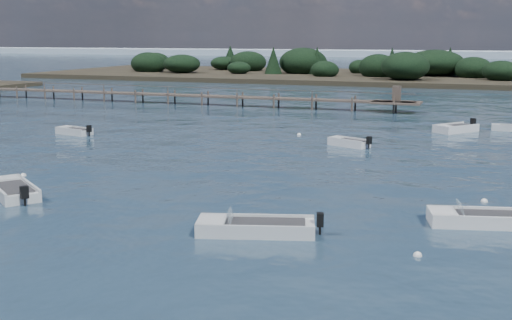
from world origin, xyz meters
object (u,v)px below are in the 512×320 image
at_px(tender_far_white, 349,144).
at_px(dinghy_mid_grey, 13,192).
at_px(tender_far_grey_b, 509,129).
at_px(dinghy_mid_white_b, 483,221).
at_px(dinghy_mid_white_a, 255,230).
at_px(dinghy_extra_a, 456,130).
at_px(jetty, 171,95).
at_px(tender_far_grey, 74,132).

height_order(tender_far_white, dinghy_mid_grey, dinghy_mid_grey).
height_order(dinghy_mid_grey, tender_far_grey_b, dinghy_mid_grey).
bearing_deg(dinghy_mid_grey, tender_far_white, 57.72).
bearing_deg(dinghy_mid_white_b, dinghy_mid_white_a, -152.86).
distance_m(dinghy_extra_a, jetty, 34.51).
distance_m(dinghy_mid_grey, tender_far_grey, 20.03).
height_order(dinghy_mid_white_b, jetty, jetty).
relative_size(dinghy_mid_white_b, dinghy_mid_grey, 1.09).
relative_size(tender_far_grey, jetty, 0.05).
xyz_separation_m(dinghy_mid_grey, tender_far_grey_b, (23.25, 31.82, -0.02)).
bearing_deg(jetty, dinghy_mid_white_b, -48.37).
bearing_deg(dinghy_mid_grey, jetty, 107.37).
xyz_separation_m(tender_far_white, dinghy_mid_grey, (-12.48, -19.76, 0.00)).
bearing_deg(tender_far_white, dinghy_extra_a, 55.74).
bearing_deg(dinghy_mid_white_a, jetty, 121.23).
relative_size(tender_far_white, dinghy_extra_a, 0.85).
height_order(dinghy_mid_white_b, tender_far_grey, dinghy_mid_white_b).
distance_m(dinghy_mid_white_b, tender_far_grey, 34.45).
bearing_deg(tender_far_grey, dinghy_mid_grey, -62.64).
height_order(dinghy_mid_grey, dinghy_mid_white_a, dinghy_mid_grey).
bearing_deg(dinghy_mid_grey, dinghy_mid_white_a, -7.25).
height_order(dinghy_mid_white_a, tender_far_grey_b, dinghy_mid_white_a).
distance_m(dinghy_extra_a, tender_far_grey_b, 4.63).
bearing_deg(dinghy_mid_white_b, jetty, 131.63).
height_order(dinghy_extra_a, dinghy_mid_white_a, dinghy_extra_a).
relative_size(dinghy_extra_a, dinghy_mid_white_a, 0.78).
height_order(dinghy_mid_white_b, dinghy_mid_grey, dinghy_mid_white_b).
bearing_deg(jetty, tender_far_grey, -80.83).
height_order(tender_far_white, dinghy_extra_a, dinghy_extra_a).
distance_m(dinghy_mid_white_b, tender_far_grey_b, 29.22).
distance_m(dinghy_mid_white_a, jetty, 50.88).
xyz_separation_m(dinghy_mid_grey, jetty, (-13.08, 41.81, 0.82)).
xyz_separation_m(dinghy_extra_a, jetty, (-32.27, 12.20, 0.81)).
relative_size(dinghy_mid_white_a, jetty, 0.08).
height_order(dinghy_mid_grey, jetty, jetty).
bearing_deg(dinghy_mid_white_b, dinghy_extra_a, 95.39).
xyz_separation_m(tender_far_grey, jetty, (-3.88, 24.02, 0.83)).
relative_size(dinghy_mid_white_b, tender_far_grey, 1.39).
bearing_deg(tender_far_grey, jetty, 99.17).
distance_m(dinghy_mid_white_b, dinghy_mid_white_a, 9.49).
bearing_deg(dinghy_mid_white_a, dinghy_extra_a, 79.32).
bearing_deg(tender_far_grey, dinghy_extra_a, 22.60).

